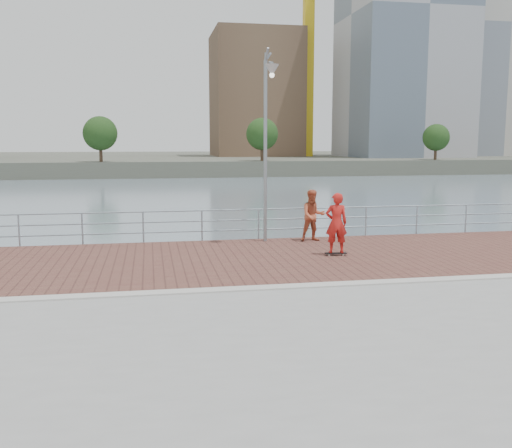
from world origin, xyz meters
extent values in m
plane|color=slate|center=(0.00, 0.00, -2.00)|extent=(400.00, 400.00, 0.00)
cube|color=gray|center=(0.00, -5.00, -1.00)|extent=(40.00, 24.00, 2.00)
cube|color=brown|center=(0.00, 3.60, 0.01)|extent=(40.00, 6.80, 0.02)
cube|color=#B7B5AD|center=(0.00, 0.00, 0.03)|extent=(40.00, 0.40, 0.06)
cube|color=#4C5142|center=(0.00, 122.50, -0.75)|extent=(320.00, 95.00, 2.50)
cylinder|color=#8C9EA8|center=(-7.18, 7.00, 0.55)|extent=(0.06, 0.06, 1.10)
cylinder|color=#8C9EA8|center=(-5.13, 7.00, 0.55)|extent=(0.06, 0.06, 1.10)
cylinder|color=#8C9EA8|center=(-3.08, 7.00, 0.55)|extent=(0.06, 0.06, 1.10)
cylinder|color=#8C9EA8|center=(-1.03, 7.00, 0.55)|extent=(0.06, 0.06, 1.10)
cylinder|color=#8C9EA8|center=(1.03, 7.00, 0.55)|extent=(0.06, 0.06, 1.10)
cylinder|color=#8C9EA8|center=(3.08, 7.00, 0.55)|extent=(0.06, 0.06, 1.10)
cylinder|color=#8C9EA8|center=(5.13, 7.00, 0.55)|extent=(0.06, 0.06, 1.10)
cylinder|color=#8C9EA8|center=(7.18, 7.00, 0.55)|extent=(0.06, 0.06, 1.10)
cylinder|color=#8C9EA8|center=(9.24, 7.00, 0.55)|extent=(0.06, 0.06, 1.10)
cylinder|color=#8C9EA8|center=(0.00, 7.00, 1.10)|extent=(39.00, 0.05, 0.05)
cylinder|color=#8C9EA8|center=(0.00, 7.00, 0.73)|extent=(39.00, 0.05, 0.05)
cylinder|color=#8C9EA8|center=(0.00, 7.00, 0.36)|extent=(39.00, 0.05, 0.05)
cylinder|color=gray|center=(1.17, 6.50, 3.14)|extent=(0.13, 0.13, 6.28)
cylinder|color=gray|center=(1.17, 5.98, 6.28)|extent=(0.08, 1.05, 0.08)
cone|color=#B2B2AD|center=(1.17, 5.45, 6.07)|extent=(0.46, 0.46, 0.37)
cube|color=black|center=(2.81, 3.56, 0.09)|extent=(0.71, 0.26, 0.03)
cylinder|color=beige|center=(2.59, 3.53, 0.05)|extent=(0.06, 0.04, 0.05)
cylinder|color=beige|center=(3.02, 3.47, 0.05)|extent=(0.06, 0.04, 0.05)
cylinder|color=beige|center=(2.60, 3.65, 0.05)|extent=(0.06, 0.04, 0.05)
cylinder|color=beige|center=(3.04, 3.59, 0.05)|extent=(0.06, 0.04, 0.05)
imported|color=red|center=(2.81, 3.56, 1.04)|extent=(0.73, 0.53, 1.87)
imported|color=#BF5838|center=(2.84, 6.20, 0.93)|extent=(0.90, 0.70, 1.82)
cube|color=gold|center=(30.00, 104.00, 25.50)|extent=(2.00, 2.00, 50.00)
cube|color=brown|center=(20.00, 110.00, 13.51)|extent=(18.00, 18.00, 26.01)
cube|color=#9E9EA3|center=(48.00, 98.00, 28.36)|extent=(22.00, 22.00, 55.73)
cube|color=#B2ADA3|center=(72.00, 108.00, 28.28)|extent=(20.00, 20.00, 55.55)
cylinder|color=#473323|center=(-10.00, 77.00, 2.51)|extent=(0.50, 0.50, 4.02)
sphere|color=#193814|center=(-10.00, 77.00, 4.80)|extent=(5.16, 5.16, 5.16)
cylinder|color=#473323|center=(15.00, 77.00, 2.49)|extent=(0.50, 0.50, 3.98)
sphere|color=#193814|center=(15.00, 77.00, 4.77)|extent=(5.12, 5.12, 5.12)
cylinder|color=#473323|center=(45.00, 77.00, 2.26)|extent=(0.50, 0.50, 3.51)
sphere|color=#193814|center=(45.00, 77.00, 4.27)|extent=(4.52, 4.52, 4.52)
camera|label=1|loc=(-2.82, -13.07, 3.51)|focal=40.00mm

